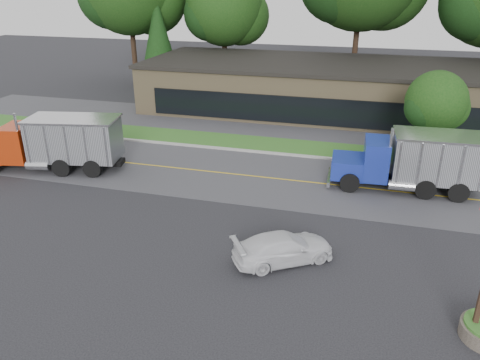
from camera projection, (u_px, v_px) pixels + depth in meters
The scene contains 13 objects.
ground at pixel (216, 255), 20.55m from camera, with size 140.00×140.00×0.00m, color #333338.
road at pixel (261, 177), 28.51m from camera, with size 60.00×8.00×0.02m, color #57575D.
center_line at pixel (261, 177), 28.51m from camera, with size 60.00×0.12×0.01m, color gold.
curb at pixel (275, 154), 32.23m from camera, with size 60.00×0.30×0.12m, color #9E9E99.
grass_verge at pixel (280, 146), 33.82m from camera, with size 60.00×3.40×0.03m, color #306121.
far_parking at pixel (292, 126), 38.24m from camera, with size 60.00×7.00×0.02m, color #57575D.
strip_mall at pixel (326, 88), 42.27m from camera, with size 32.00×12.00×4.00m, color #907B58.
tree_far_b at pixel (226, 10), 49.94m from camera, with size 8.80×8.28×12.55m.
evergreen_left at pixel (158, 38), 48.85m from camera, with size 4.28×4.28×9.73m.
tree_verge at pixel (437, 104), 29.93m from camera, with size 4.13×3.89×5.89m.
dump_truck_red at pixel (55, 142), 29.03m from camera, with size 9.50×4.25×3.36m.
dump_truck_blue at pixel (415, 160), 26.17m from camera, with size 8.24×2.95×3.36m.
rally_car at pixel (283, 248), 19.88m from camera, with size 1.77×4.36×1.27m, color silver.
Camera 1 is at (5.70, -16.63, 11.19)m, focal length 35.00 mm.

